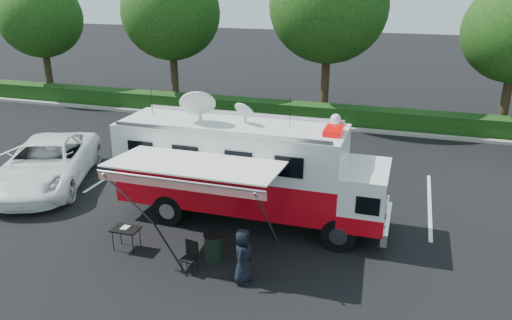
{
  "coord_description": "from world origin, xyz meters",
  "views": [
    {
      "loc": [
        4.45,
        -13.69,
        7.38
      ],
      "look_at": [
        0.0,
        0.5,
        1.9
      ],
      "focal_mm": 35.0,
      "sensor_mm": 36.0,
      "label": 1
    }
  ],
  "objects_px": {
    "command_truck": "(249,170)",
    "folding_table": "(126,230)",
    "white_suv": "(50,184)",
    "trash_bin": "(214,247)"
  },
  "relations": [
    {
      "from": "command_truck",
      "to": "folding_table",
      "type": "relative_size",
      "value": 10.69
    },
    {
      "from": "white_suv",
      "to": "folding_table",
      "type": "xyz_separation_m",
      "value": [
        5.34,
        -3.32,
        0.61
      ]
    },
    {
      "from": "folding_table",
      "to": "command_truck",
      "type": "bearing_deg",
      "value": 44.8
    },
    {
      "from": "command_truck",
      "to": "white_suv",
      "type": "distance_m",
      "value": 8.33
    },
    {
      "from": "command_truck",
      "to": "folding_table",
      "type": "xyz_separation_m",
      "value": [
        -2.79,
        -2.77,
        -1.12
      ]
    },
    {
      "from": "trash_bin",
      "to": "white_suv",
      "type": "bearing_deg",
      "value": 158.56
    },
    {
      "from": "command_truck",
      "to": "folding_table",
      "type": "height_order",
      "value": "command_truck"
    },
    {
      "from": "command_truck",
      "to": "folding_table",
      "type": "distance_m",
      "value": 4.08
    },
    {
      "from": "folding_table",
      "to": "trash_bin",
      "type": "height_order",
      "value": "trash_bin"
    },
    {
      "from": "command_truck",
      "to": "trash_bin",
      "type": "height_order",
      "value": "command_truck"
    }
  ]
}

